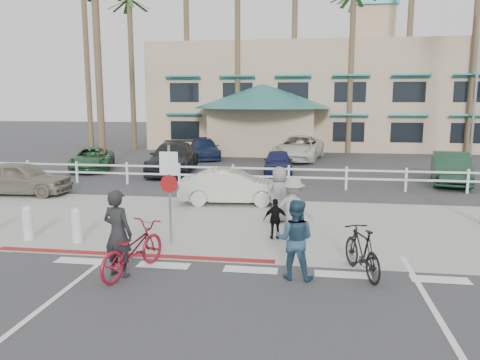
% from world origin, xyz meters
% --- Properties ---
extents(ground, '(140.00, 140.00, 0.00)m').
position_xyz_m(ground, '(0.00, 0.00, 0.00)').
color(ground, '#333335').
extents(bike_path, '(12.00, 16.00, 0.01)m').
position_xyz_m(bike_path, '(0.00, -2.00, 0.00)').
color(bike_path, '#333335').
rests_on(bike_path, ground).
extents(sidewalk_plaza, '(22.00, 7.00, 0.01)m').
position_xyz_m(sidewalk_plaza, '(0.00, 4.50, 0.01)').
color(sidewalk_plaza, gray).
rests_on(sidewalk_plaza, ground).
extents(cross_street, '(40.00, 5.00, 0.01)m').
position_xyz_m(cross_street, '(0.00, 8.50, 0.00)').
color(cross_street, '#333335').
rests_on(cross_street, ground).
extents(parking_lot, '(50.00, 16.00, 0.01)m').
position_xyz_m(parking_lot, '(0.00, 18.00, 0.00)').
color(parking_lot, '#333335').
rests_on(parking_lot, ground).
extents(curb_red, '(7.00, 0.25, 0.02)m').
position_xyz_m(curb_red, '(-3.00, 1.20, 0.01)').
color(curb_red, maroon).
rests_on(curb_red, ground).
extents(rail_fence, '(29.40, 0.16, 1.00)m').
position_xyz_m(rail_fence, '(0.50, 10.50, 0.50)').
color(rail_fence, silver).
rests_on(rail_fence, ground).
extents(building, '(28.00, 16.00, 11.30)m').
position_xyz_m(building, '(2.00, 31.00, 5.65)').
color(building, '#C7AC88').
rests_on(building, ground).
extents(sign_post, '(0.50, 0.10, 2.90)m').
position_xyz_m(sign_post, '(-2.30, 2.20, 1.45)').
color(sign_post, gray).
rests_on(sign_post, ground).
extents(bollard_0, '(0.26, 0.26, 0.95)m').
position_xyz_m(bollard_0, '(-4.80, 2.00, 0.47)').
color(bollard_0, silver).
rests_on(bollard_0, ground).
extents(bollard_1, '(0.26, 0.26, 0.95)m').
position_xyz_m(bollard_1, '(-6.20, 2.00, 0.47)').
color(bollard_1, silver).
rests_on(bollard_1, ground).
extents(streetlight_1, '(0.60, 2.00, 9.50)m').
position_xyz_m(streetlight_1, '(12.00, 24.00, 4.75)').
color(streetlight_1, gray).
rests_on(streetlight_1, ground).
extents(palm_0, '(4.00, 4.00, 15.00)m').
position_xyz_m(palm_0, '(-16.00, 26.00, 7.50)').
color(palm_0, '#21491C').
rests_on(palm_0, ground).
extents(palm_1, '(4.00, 4.00, 13.00)m').
position_xyz_m(palm_1, '(-12.00, 25.00, 6.50)').
color(palm_1, '#21491C').
rests_on(palm_1, ground).
extents(palm_2, '(4.00, 4.00, 16.00)m').
position_xyz_m(palm_2, '(-8.00, 26.00, 8.00)').
color(palm_2, '#21491C').
rests_on(palm_2, ground).
extents(palm_3, '(4.00, 4.00, 14.00)m').
position_xyz_m(palm_3, '(-4.00, 25.00, 7.00)').
color(palm_3, '#21491C').
rests_on(palm_3, ground).
extents(palm_4, '(4.00, 4.00, 15.00)m').
position_xyz_m(palm_4, '(0.00, 26.00, 7.50)').
color(palm_4, '#21491C').
rests_on(palm_4, ground).
extents(palm_5, '(4.00, 4.00, 13.00)m').
position_xyz_m(palm_5, '(4.00, 25.00, 6.50)').
color(palm_5, '#21491C').
rests_on(palm_5, ground).
extents(palm_6, '(4.00, 4.00, 17.00)m').
position_xyz_m(palm_6, '(8.00, 26.00, 8.50)').
color(palm_6, '#21491C').
rests_on(palm_6, ground).
extents(palm_7, '(4.00, 4.00, 14.00)m').
position_xyz_m(palm_7, '(12.00, 25.00, 7.00)').
color(palm_7, '#21491C').
rests_on(palm_7, ground).
extents(palm_10, '(4.00, 4.00, 12.00)m').
position_xyz_m(palm_10, '(-10.00, 15.00, 6.00)').
color(palm_10, '#21491C').
rests_on(palm_10, ground).
extents(bike_red, '(1.28, 2.20, 1.09)m').
position_xyz_m(bike_red, '(-2.51, 0.07, 0.55)').
color(bike_red, maroon).
rests_on(bike_red, ground).
extents(rider_red, '(0.78, 0.61, 1.89)m').
position_xyz_m(rider_red, '(-2.75, -0.12, 0.94)').
color(rider_red, black).
rests_on(rider_red, ground).
extents(bike_black, '(1.03, 1.85, 1.07)m').
position_xyz_m(bike_black, '(2.40, 0.69, 0.54)').
color(bike_black, black).
rests_on(bike_black, ground).
extents(rider_black, '(0.91, 0.76, 1.70)m').
position_xyz_m(rider_black, '(0.97, 0.28, 0.85)').
color(rider_black, navy).
rests_on(rider_black, ground).
extents(pedestrian_a, '(1.22, 0.87, 1.71)m').
position_xyz_m(pedestrian_a, '(0.83, 3.09, 0.85)').
color(pedestrian_a, gray).
rests_on(pedestrian_a, ground).
extents(pedestrian_child, '(0.70, 0.42, 1.12)m').
position_xyz_m(pedestrian_child, '(0.37, 3.06, 0.56)').
color(pedestrian_child, black).
rests_on(pedestrian_child, ground).
extents(pedestrian_b, '(1.00, 0.87, 1.73)m').
position_xyz_m(pedestrian_b, '(0.35, 4.91, 0.87)').
color(pedestrian_b, gray).
rests_on(pedestrian_b, ground).
extents(car_white_sedan, '(3.92, 1.69, 1.25)m').
position_xyz_m(car_white_sedan, '(-1.52, 7.27, 0.63)').
color(car_white_sedan, beige).
rests_on(car_white_sedan, ground).
extents(car_red_compact, '(4.01, 1.76, 1.34)m').
position_xyz_m(car_red_compact, '(-10.13, 7.69, 0.67)').
color(car_red_compact, gray).
rests_on(car_red_compact, ground).
extents(lot_car_0, '(3.24, 4.74, 1.20)m').
position_xyz_m(lot_car_0, '(-10.34, 14.44, 0.60)').
color(lot_car_0, '#275C32').
rests_on(lot_car_0, ground).
extents(lot_car_1, '(2.73, 5.53, 1.55)m').
position_xyz_m(lot_car_1, '(-5.72, 14.04, 0.77)').
color(lot_car_1, black).
rests_on(lot_car_1, ground).
extents(lot_car_2, '(1.66, 3.63, 1.21)m').
position_xyz_m(lot_car_2, '(-0.33, 14.63, 0.60)').
color(lot_car_2, '#161B49').
rests_on(lot_car_2, ground).
extents(lot_car_3, '(2.30, 4.51, 1.42)m').
position_xyz_m(lot_car_3, '(7.56, 12.74, 0.71)').
color(lot_car_3, '#1B3C28').
rests_on(lot_car_3, ground).
extents(lot_car_4, '(3.10, 4.74, 1.28)m').
position_xyz_m(lot_car_4, '(-5.47, 20.25, 0.64)').
color(lot_car_4, '#182548').
rests_on(lot_car_4, ground).
extents(lot_car_5, '(3.38, 5.86, 1.54)m').
position_xyz_m(lot_car_5, '(0.61, 20.32, 0.77)').
color(lot_car_5, silver).
rests_on(lot_car_5, ground).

